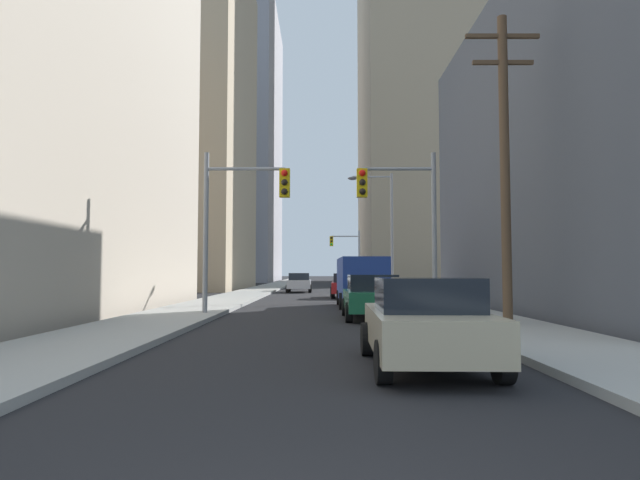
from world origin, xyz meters
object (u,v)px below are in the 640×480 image
cargo_van_blue (361,279)px  traffic_signal_near_left (242,206)px  sedan_green (372,296)px  sedan_silver (299,282)px  sedan_beige (425,322)px  traffic_signal_far_right (347,249)px  traffic_signal_near_right (401,207)px  sedan_red (346,285)px

cargo_van_blue → traffic_signal_near_left: size_ratio=0.87×
sedan_green → sedan_silver: 24.53m
sedan_beige → traffic_signal_far_right: (1.05, 48.25, 3.24)m
cargo_van_blue → sedan_beige: bearing=-90.5°
traffic_signal_near_left → sedan_silver: bearing=87.0°
sedan_silver → traffic_signal_near_right: bearing=-78.8°
sedan_green → sedan_silver: size_ratio=1.00×
traffic_signal_near_right → traffic_signal_far_right: same height
sedan_beige → sedan_red: 24.63m
sedan_green → traffic_signal_near_left: (-4.64, 1.02, 3.24)m
sedan_beige → cargo_van_blue: bearing=89.5°
cargo_van_blue → traffic_signal_near_right: traffic_signal_near_right is taller
sedan_beige → traffic_signal_near_left: traffic_signal_near_left is taller
traffic_signal_far_right → cargo_van_blue: bearing=-91.6°
sedan_green → sedan_red: (-0.14, 15.17, 0.00)m
cargo_van_blue → sedan_red: cargo_van_blue is taller
sedan_silver → traffic_signal_near_right: 23.94m
sedan_green → traffic_signal_near_left: traffic_signal_near_left is taller
cargo_van_blue → traffic_signal_far_right: 32.60m
traffic_signal_far_right → sedan_beige: bearing=-91.2°
sedan_green → sedan_silver: same height
sedan_green → traffic_signal_near_right: (1.19, 1.02, 3.23)m
sedan_silver → traffic_signal_near_right: traffic_signal_near_right is taller
cargo_van_blue → sedan_silver: 18.33m
cargo_van_blue → traffic_signal_near_right: (1.07, -5.30, 2.71)m
cargo_van_blue → sedan_beige: cargo_van_blue is taller
cargo_van_blue → sedan_silver: (-3.55, 17.97, -0.52)m
sedan_silver → traffic_signal_near_left: size_ratio=0.70×
sedan_green → cargo_van_blue: bearing=88.9°
sedan_green → traffic_signal_far_right: (1.04, 38.79, 3.24)m
sedan_silver → traffic_signal_far_right: size_ratio=0.70×
cargo_van_blue → sedan_red: (-0.26, 8.85, -0.52)m
cargo_van_blue → sedan_silver: size_ratio=1.25×
sedan_silver → traffic_signal_far_right: 15.51m
sedan_silver → traffic_signal_near_right: size_ratio=0.70×
sedan_red → traffic_signal_far_right: size_ratio=0.71×
sedan_green → traffic_signal_far_right: size_ratio=0.70×
sedan_red → traffic_signal_far_right: traffic_signal_far_right is taller
cargo_van_blue → sedan_green: size_ratio=1.25×
sedan_silver → traffic_signal_far_right: (4.47, 14.50, 3.24)m
sedan_red → traffic_signal_near_left: size_ratio=0.71×
sedan_beige → sedan_red: size_ratio=1.00×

